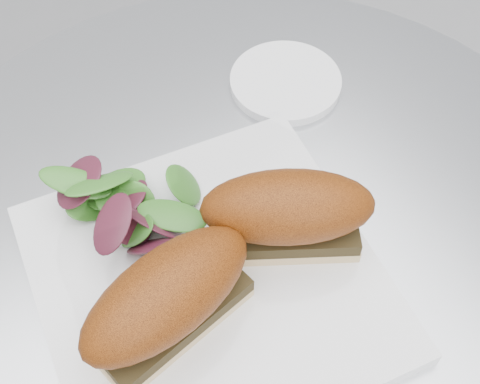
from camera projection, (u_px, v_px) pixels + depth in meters
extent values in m
cylinder|color=silver|center=(251.00, 239.00, 0.62)|extent=(0.70, 0.70, 0.02)
cylinder|color=silver|center=(248.00, 379.00, 0.91)|extent=(0.07, 0.07, 0.71)
cube|color=white|center=(209.00, 281.00, 0.57)|extent=(0.32, 0.32, 0.02)
cube|color=#D9C287|center=(171.00, 320.00, 0.53)|extent=(0.14, 0.08, 0.01)
cube|color=black|center=(170.00, 312.00, 0.52)|extent=(0.14, 0.08, 0.01)
ellipsoid|color=#74320B|center=(166.00, 294.00, 0.50)|extent=(0.16, 0.10, 0.06)
cube|color=#D9C287|center=(285.00, 236.00, 0.58)|extent=(0.13, 0.11, 0.01)
cube|color=black|center=(285.00, 228.00, 0.57)|extent=(0.13, 0.11, 0.01)
ellipsoid|color=#74320B|center=(288.00, 207.00, 0.54)|extent=(0.16, 0.13, 0.06)
cylinder|color=white|center=(286.00, 82.00, 0.71)|extent=(0.12, 0.12, 0.01)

